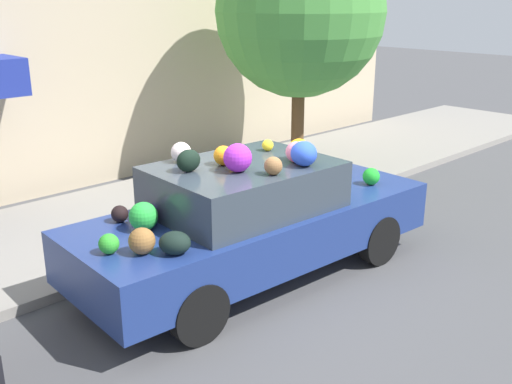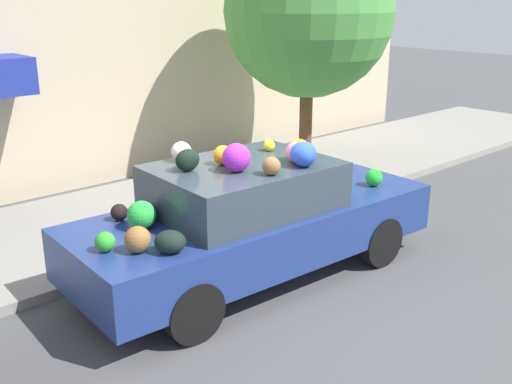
{
  "view_description": "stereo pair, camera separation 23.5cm",
  "coord_description": "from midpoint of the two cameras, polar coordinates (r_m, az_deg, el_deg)",
  "views": [
    {
      "loc": [
        -4.68,
        -4.86,
        3.33
      ],
      "look_at": [
        0.0,
        0.05,
        1.09
      ],
      "focal_mm": 42.0,
      "sensor_mm": 36.0,
      "label": 1
    },
    {
      "loc": [
        -4.51,
        -5.01,
        3.33
      ],
      "look_at": [
        0.0,
        0.05,
        1.09
      ],
      "focal_mm": 42.0,
      "sensor_mm": 36.0,
      "label": 2
    }
  ],
  "objects": [
    {
      "name": "building_facade",
      "position": [
        10.84,
        -19.85,
        12.0
      ],
      "size": [
        18.0,
        1.2,
        4.7
      ],
      "color": "#C6B293",
      "rests_on": "ground"
    },
    {
      "name": "street_tree",
      "position": [
        11.12,
        3.59,
        16.76
      ],
      "size": [
        3.04,
        3.04,
        4.44
      ],
      "color": "brown",
      "rests_on": "sidewalk_curb"
    },
    {
      "name": "fire_hydrant",
      "position": [
        9.48,
        0.21,
        0.73
      ],
      "size": [
        0.2,
        0.2,
        0.7
      ],
      "color": "red",
      "rests_on": "sidewalk_curb"
    },
    {
      "name": "sidewalk_curb",
      "position": [
        9.49,
        -11.84,
        -2.25
      ],
      "size": [
        24.0,
        3.2,
        0.13
      ],
      "color": "gray",
      "rests_on": "ground"
    },
    {
      "name": "art_car",
      "position": [
        7.21,
        -1.23,
        -2.41
      ],
      "size": [
        4.67,
        1.93,
        1.79
      ],
      "rotation": [
        0.0,
        0.0,
        -0.05
      ],
      "color": "navy",
      "rests_on": "ground"
    },
    {
      "name": "ground_plane",
      "position": [
        7.52,
        -0.63,
        -8.0
      ],
      "size": [
        60.0,
        60.0,
        0.0
      ],
      "primitive_type": "plane",
      "color": "#4C4C4F"
    }
  ]
}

